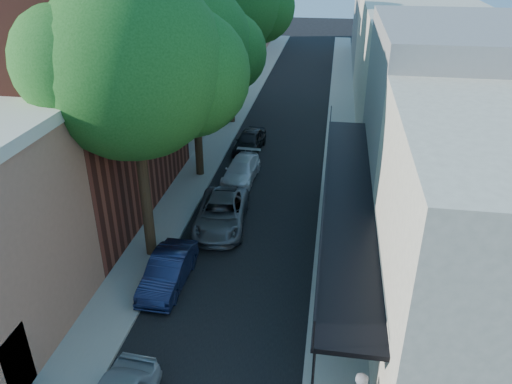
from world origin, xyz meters
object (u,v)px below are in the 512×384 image
at_px(oak_mid, 202,47).
at_px(parked_car_c, 222,213).
at_px(parked_car_b, 168,271).
at_px(parked_car_d, 241,170).
at_px(oak_near, 145,68).
at_px(parked_car_e, 250,141).
at_px(oak_far, 237,1).

bearing_deg(oak_mid, parked_car_c, -69.57).
xyz_separation_m(parked_car_b, parked_car_d, (1.07, 9.62, -0.05)).
height_order(oak_near, parked_car_b, oak_near).
relative_size(oak_near, parked_car_e, 2.96).
distance_m(oak_near, parked_car_e, 13.93).
relative_size(oak_near, oak_far, 0.96).
xyz_separation_m(oak_mid, oak_far, (0.06, 9.04, 1.20)).
height_order(parked_car_c, parked_car_e, parked_car_c).
relative_size(oak_far, parked_car_d, 2.97).
distance_m(oak_near, parked_car_b, 7.59).
relative_size(parked_car_d, parked_car_e, 1.04).
relative_size(parked_car_b, parked_car_e, 0.99).
bearing_deg(oak_mid, parked_car_e, 65.37).
xyz_separation_m(oak_mid, parked_car_d, (2.02, -0.41, -6.48)).
distance_m(oak_mid, parked_car_c, 8.62).
relative_size(parked_car_b, parked_car_d, 0.95).
relative_size(oak_mid, parked_car_d, 2.55).
distance_m(parked_car_c, parked_car_d, 5.01).
xyz_separation_m(oak_mid, parked_car_b, (0.95, -10.03, -6.43)).
xyz_separation_m(parked_car_c, parked_car_e, (-0.27, 9.24, -0.01)).
bearing_deg(parked_car_c, parked_car_b, -107.57).
relative_size(parked_car_b, parked_car_c, 0.79).
xyz_separation_m(oak_near, parked_car_e, (1.70, 11.79, -7.22)).
bearing_deg(parked_car_e, oak_mid, -110.31).
bearing_deg(oak_mid, oak_far, 89.59).
bearing_deg(oak_far, parked_car_d, -78.31).
bearing_deg(parked_car_b, oak_mid, 96.57).
height_order(oak_near, parked_car_d, oak_near).
distance_m(parked_car_b, parked_car_e, 13.87).
xyz_separation_m(oak_near, oak_far, (0.01, 17.01, 0.38)).
bearing_deg(oak_mid, oak_near, -89.63).
bearing_deg(parked_car_d, oak_near, -101.80).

